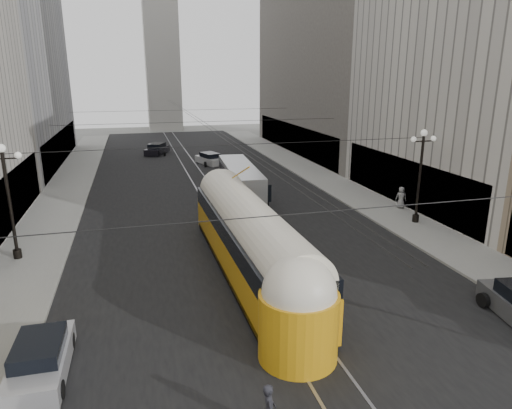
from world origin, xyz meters
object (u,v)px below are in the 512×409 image
streetcar (249,237)px  sedan_silver (41,359)px  pedestrian_sidewalk_right (401,197)px  city_bus (240,180)px

streetcar → sedan_silver: size_ratio=4.31×
sedan_silver → pedestrian_sidewalk_right: pedestrian_sidewalk_right is taller
city_bus → streetcar: bearing=-101.2°
sedan_silver → pedestrian_sidewalk_right: size_ratio=2.56×
streetcar → pedestrian_sidewalk_right: (13.95, 8.12, -0.98)m
sedan_silver → pedestrian_sidewalk_right: 27.15m
city_bus → pedestrian_sidewalk_right: 12.84m
streetcar → city_bus: bearing=78.8°
city_bus → sedan_silver: city_bus is taller
city_bus → sedan_silver: size_ratio=2.60×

